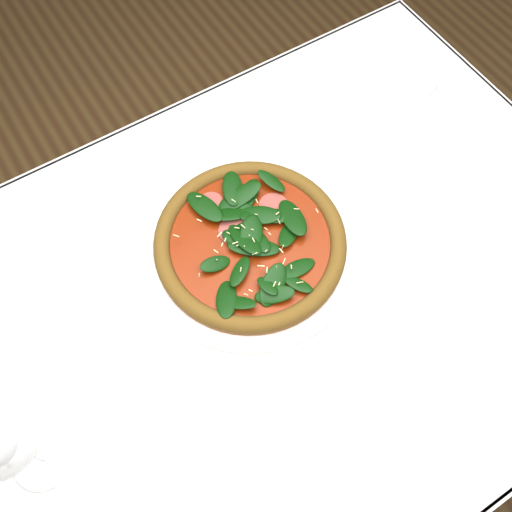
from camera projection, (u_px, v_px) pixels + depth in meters
ground at (254, 409)px, 1.52m from camera, size 6.00×6.00×0.00m
dining_table at (253, 326)px, 0.94m from camera, size 1.21×0.81×0.75m
plate at (250, 247)px, 0.89m from camera, size 0.34×0.34×0.01m
pizza at (250, 241)px, 0.87m from camera, size 0.38×0.38×0.04m
saucer_far at (406, 73)px, 1.05m from camera, size 0.12×0.12×0.01m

